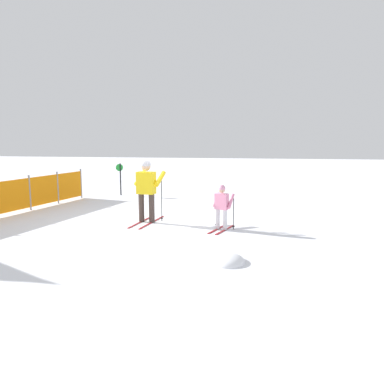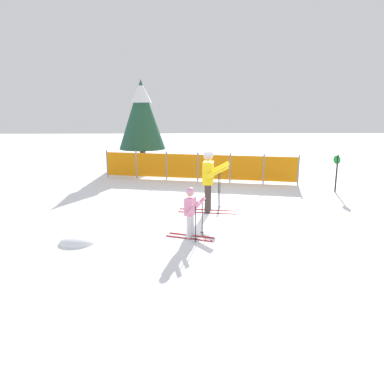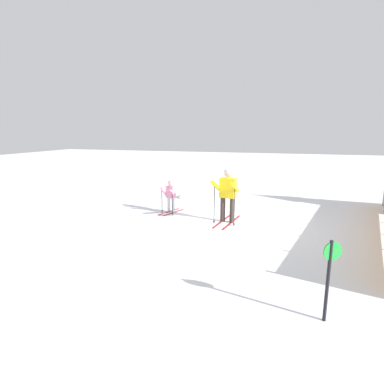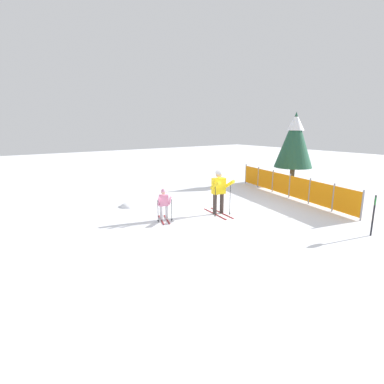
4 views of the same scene
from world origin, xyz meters
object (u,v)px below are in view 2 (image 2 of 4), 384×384
(safety_fence, at_px, (198,167))
(trail_marker, at_px, (337,169))
(conifer_far, at_px, (142,113))
(skier_child, at_px, (191,209))
(skier_adult, at_px, (209,175))

(safety_fence, height_order, trail_marker, trail_marker)
(safety_fence, relative_size, conifer_far, 1.82)
(conifer_far, relative_size, trail_marker, 3.21)
(safety_fence, distance_m, conifer_far, 4.71)
(skier_child, height_order, conifer_far, conifer_far)
(skier_child, bearing_deg, conifer_far, 122.11)
(safety_fence, bearing_deg, skier_child, -93.77)
(skier_adult, xyz_separation_m, conifer_far, (-2.57, 7.88, 1.46))
(safety_fence, bearing_deg, trail_marker, -24.82)
(skier_adult, xyz_separation_m, trail_marker, (4.38, 2.27, -0.23))
(skier_child, distance_m, trail_marker, 6.54)
(skier_child, bearing_deg, safety_fence, 106.77)
(skier_adult, bearing_deg, skier_child, -95.63)
(skier_child, xyz_separation_m, conifer_far, (-2.03, 9.92, 1.82))
(trail_marker, bearing_deg, conifer_far, 141.09)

